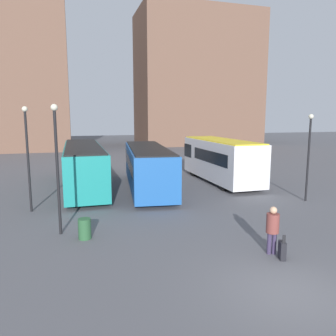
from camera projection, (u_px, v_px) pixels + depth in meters
ground_plane at (289, 292)px, 9.32m from camera, size 160.00×160.00×0.00m
building_block_right at (197, 80)px, 58.86m from camera, size 21.04×12.00×22.92m
bus_0 at (83, 164)px, 23.11m from camera, size 2.57×12.37×2.98m
bus_1 at (148, 166)px, 22.43m from camera, size 3.80×10.86×2.91m
bus_2 at (220, 159)px, 24.92m from camera, size 2.64×9.22×3.23m
traveler at (273, 226)px, 11.77m from camera, size 0.58×0.58×1.78m
suitcase at (282, 250)px, 11.42m from camera, size 0.31×0.42×0.94m
lamp_post_0 at (57, 159)px, 13.45m from camera, size 0.28×0.28×5.45m
lamp_post_1 at (27, 150)px, 16.76m from camera, size 0.28×0.28×5.46m
lamp_post_2 at (309, 150)px, 18.92m from camera, size 0.28×0.28×5.09m
trash_bin at (85, 229)px, 13.34m from camera, size 0.52×0.52×0.85m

